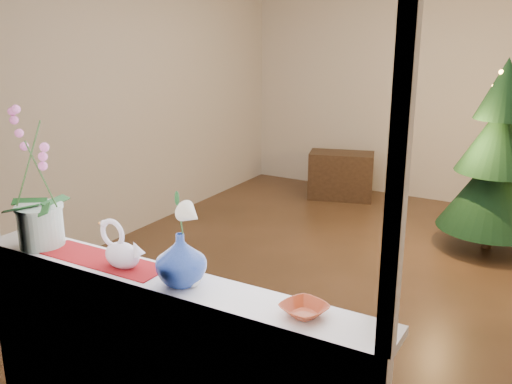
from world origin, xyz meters
TOP-DOWN VIEW (x-y plane):
  - ground at (0.00, 0.00)m, footprint 5.00×5.00m
  - wall_back at (0.00, 2.50)m, footprint 4.50×0.10m
  - wall_front at (0.00, -2.50)m, footprint 4.50×0.10m
  - wall_left at (-2.25, 0.00)m, footprint 0.10×5.00m
  - window_apron at (0.00, -2.46)m, footprint 2.20×0.08m
  - windowsill at (0.00, -2.37)m, footprint 2.20×0.26m
  - window_frame at (0.00, -2.47)m, footprint 2.22×0.06m
  - runner at (-0.38, -2.37)m, footprint 0.70×0.20m
  - orchid_pot at (-0.79, -2.38)m, footprint 0.26×0.26m
  - swan at (-0.23, -2.38)m, footprint 0.27×0.13m
  - blue_vase at (0.12, -2.38)m, footprint 0.34×0.34m
  - lily at (0.12, -2.38)m, footprint 0.15×0.09m
  - paperweight at (0.18, -2.38)m, footprint 0.08×0.08m
  - amber_dish at (0.71, -2.36)m, footprint 0.19×0.19m
  - xmas_tree at (0.93, 1.21)m, footprint 1.19×1.19m
  - side_table at (-0.86, 1.99)m, footprint 0.83×0.59m

SIDE VIEW (x-z plane):
  - ground at x=0.00m, z-range 0.00..0.00m
  - side_table at x=-0.86m, z-range 0.00..0.56m
  - window_apron at x=0.00m, z-range 0.00..0.88m
  - xmas_tree at x=0.93m, z-range 0.00..1.76m
  - windowsill at x=0.00m, z-range 0.88..0.92m
  - runner at x=-0.38m, z-range 0.92..0.93m
  - amber_dish at x=0.71m, z-range 0.92..0.96m
  - paperweight at x=0.18m, z-range 0.92..0.99m
  - swan at x=-0.23m, z-range 0.92..1.14m
  - blue_vase at x=0.12m, z-range 0.92..1.19m
  - orchid_pot at x=-0.79m, z-range 0.92..1.64m
  - lily at x=0.12m, z-range 1.19..1.40m
  - wall_back at x=0.00m, z-range 0.00..2.70m
  - wall_front at x=0.00m, z-range 0.00..2.70m
  - wall_left at x=-2.25m, z-range 0.00..2.70m
  - window_frame at x=0.00m, z-range 0.90..2.50m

